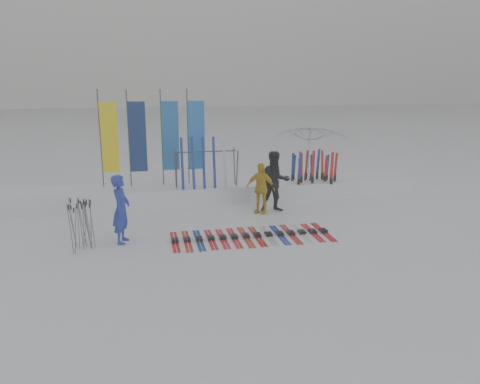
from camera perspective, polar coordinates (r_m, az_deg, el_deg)
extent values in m
plane|color=white|center=(11.95, 0.60, -6.49)|extent=(120.00, 120.00, 0.00)
cube|color=white|center=(16.20, -2.81, 0.02)|extent=(14.00, 1.60, 0.60)
imported|color=#1B30A2|center=(12.26, -14.29, -2.05)|extent=(0.56, 0.73, 1.78)
imported|color=black|center=(14.74, 4.32, 1.26)|extent=(0.95, 0.75, 1.92)
imported|color=gold|center=(14.56, 2.52, 0.47)|extent=(1.00, 0.83, 1.60)
imported|color=white|center=(17.15, 8.55, 3.94)|extent=(3.56, 3.59, 2.53)
cube|color=red|center=(12.26, -7.94, -5.92)|extent=(0.17, 1.59, 0.07)
cube|color=red|center=(12.28, -6.48, -5.84)|extent=(0.17, 1.66, 0.07)
cube|color=navy|center=(12.31, -5.02, -5.76)|extent=(0.17, 1.62, 0.07)
cube|color=red|center=(12.35, -3.57, -5.68)|extent=(0.17, 1.58, 0.07)
cube|color=red|center=(12.39, -2.13, -5.59)|extent=(0.17, 1.56, 0.07)
cube|color=red|center=(12.44, -0.71, -5.50)|extent=(0.17, 1.63, 0.07)
cube|color=red|center=(12.50, 0.71, -5.40)|extent=(0.17, 1.69, 0.07)
cube|color=#AF110E|center=(12.57, 2.11, -5.31)|extent=(0.17, 1.64, 0.07)
cube|color=silver|center=(12.64, 3.49, -5.21)|extent=(0.17, 1.62, 0.07)
cube|color=navy|center=(12.72, 4.86, -5.11)|extent=(0.17, 1.61, 0.07)
cube|color=#B4190E|center=(12.81, 6.20, -5.01)|extent=(0.17, 1.66, 0.07)
cube|color=silver|center=(12.91, 7.53, -4.90)|extent=(0.17, 1.59, 0.07)
cube|color=red|center=(13.01, 8.84, -4.80)|extent=(0.17, 1.57, 0.07)
cube|color=#B10E0F|center=(13.12, 10.12, -4.69)|extent=(0.17, 1.64, 0.07)
cylinder|color=#595B60|center=(11.93, -19.98, -4.24)|extent=(0.10, 0.12, 1.24)
cylinder|color=#595B60|center=(12.19, -17.60, -3.64)|extent=(0.10, 0.08, 1.25)
cylinder|color=#595B60|center=(12.38, -18.34, -3.48)|extent=(0.14, 0.16, 1.23)
cylinder|color=#595B60|center=(12.61, -19.79, -3.32)|extent=(0.12, 0.13, 1.22)
cylinder|color=#595B60|center=(12.04, -17.71, -3.93)|extent=(0.08, 0.08, 1.23)
cylinder|color=#595B60|center=(12.30, -19.75, -3.93)|extent=(0.12, 0.12, 1.14)
cylinder|color=#595B60|center=(12.46, -18.16, -3.56)|extent=(0.13, 0.04, 1.14)
cylinder|color=#595B60|center=(12.24, -18.67, -3.69)|extent=(0.14, 0.11, 1.23)
cylinder|color=#595B60|center=(12.44, -18.05, -3.47)|extent=(0.15, 0.08, 1.19)
cylinder|color=#595B60|center=(12.13, -18.55, -4.00)|extent=(0.07, 0.09, 1.17)
cylinder|color=#595B60|center=(11.88, -19.41, -4.46)|extent=(0.12, 0.10, 1.16)
cylinder|color=#595B60|center=(12.44, -18.89, -3.43)|extent=(0.07, 0.07, 1.24)
cylinder|color=#595B60|center=(12.09, -18.21, -3.87)|extent=(0.14, 0.12, 1.24)
cylinder|color=#595B60|center=(12.13, -19.09, -3.98)|extent=(0.06, 0.08, 1.20)
cylinder|color=#383A3F|center=(15.95, -16.65, 6.19)|extent=(0.04, 0.04, 3.20)
cube|color=yellow|center=(15.92, -15.62, 6.43)|extent=(0.55, 0.03, 2.30)
cylinder|color=#383A3F|center=(15.82, -13.40, 6.33)|extent=(0.04, 0.04, 3.20)
cube|color=navy|center=(15.81, -12.36, 6.57)|extent=(0.55, 0.03, 2.30)
cylinder|color=#383A3F|center=(15.89, -9.50, 6.55)|extent=(0.04, 0.04, 3.20)
cube|color=#1761B0|center=(15.89, -8.46, 6.77)|extent=(0.55, 0.03, 2.30)
cylinder|color=#383A3F|center=(15.94, -6.36, 6.67)|extent=(0.04, 0.04, 3.20)
cube|color=blue|center=(15.96, -5.32, 6.89)|extent=(0.55, 0.03, 2.30)
cylinder|color=#383A3F|center=(15.23, -7.75, 2.59)|extent=(0.04, 0.30, 1.23)
cylinder|color=#383A3F|center=(15.72, -7.88, 2.93)|extent=(0.04, 0.30, 1.23)
cylinder|color=#383A3F|center=(15.48, -0.34, 2.89)|extent=(0.04, 0.30, 1.23)
cylinder|color=#383A3F|center=(15.96, -0.69, 3.22)|extent=(0.04, 0.30, 1.23)
cylinder|color=#383A3F|center=(15.47, -4.17, 4.94)|extent=(2.00, 0.04, 0.04)
cube|color=navy|center=(16.58, 6.42, 2.03)|extent=(0.09, 0.03, 1.60)
cube|color=navy|center=(16.08, 7.18, 1.78)|extent=(0.09, 0.03, 1.67)
cube|color=red|center=(16.98, 7.38, 2.26)|extent=(0.09, 0.03, 1.59)
cube|color=navy|center=(16.96, 9.40, 2.37)|extent=(0.09, 0.05, 1.70)
cube|color=red|center=(16.73, 11.48, 1.97)|extent=(0.09, 0.03, 1.61)
cube|color=red|center=(16.28, 7.49, 1.87)|extent=(0.09, 0.04, 1.65)
cube|color=navy|center=(16.61, 8.67, 2.14)|extent=(0.09, 0.04, 1.69)
cube|color=red|center=(16.87, 10.01, 2.24)|extent=(0.09, 0.04, 1.67)
cube|color=red|center=(16.39, 11.07, 1.56)|extent=(0.09, 0.02, 1.51)
cube|color=navy|center=(17.09, 8.74, 2.09)|extent=(0.09, 0.03, 1.47)
cube|color=red|center=(16.67, 10.32, 1.80)|extent=(0.09, 0.04, 1.51)
cube|color=navy|center=(16.95, 10.51, 1.98)|extent=(0.09, 0.03, 1.50)
cube|color=red|center=(16.70, 8.02, 2.21)|extent=(0.09, 0.04, 1.68)
cube|color=red|center=(16.39, 11.04, 1.88)|extent=(0.09, 0.02, 1.68)
cube|color=navy|center=(16.03, 7.19, 1.45)|extent=(0.09, 0.04, 1.51)
cube|color=navy|center=(16.87, 6.53, 2.05)|extent=(0.09, 0.04, 1.49)
cube|color=red|center=(16.20, 8.83, 1.85)|extent=(0.09, 0.02, 1.69)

